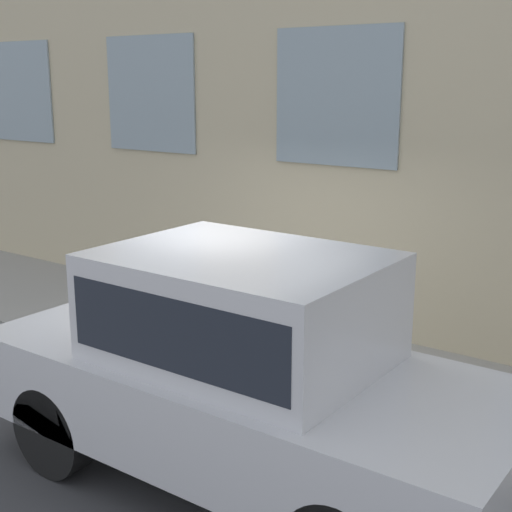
{
  "coord_description": "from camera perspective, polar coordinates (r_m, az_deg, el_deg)",
  "views": [
    {
      "loc": [
        -5.23,
        -4.34,
        3.22
      ],
      "look_at": [
        0.81,
        0.03,
        1.36
      ],
      "focal_mm": 50.0,
      "sensor_mm": 36.0,
      "label": 1
    }
  ],
  "objects": [
    {
      "name": "sidewalk",
      "position": [
        8.38,
        1.78,
        -8.17
      ],
      "size": [
        2.41,
        60.0,
        0.12
      ],
      "color": "gray",
      "rests_on": "ground_plane"
    },
    {
      "name": "fire_hydrant",
      "position": [
        7.62,
        0.71,
        -6.67
      ],
      "size": [
        0.28,
        0.4,
        0.81
      ],
      "color": "#2D7260",
      "rests_on": "sidewalk"
    },
    {
      "name": "parked_car_silver_near",
      "position": [
        5.65,
        -1.09,
        -8.59
      ],
      "size": [
        1.81,
        4.41,
        1.94
      ],
      "color": "black",
      "rests_on": "ground_plane"
    },
    {
      "name": "building_facade",
      "position": [
        8.95,
        7.14,
        18.89
      ],
      "size": [
        0.33,
        40.0,
        7.99
      ],
      "color": "#C6B793",
      "rests_on": "ground_plane"
    },
    {
      "name": "ground_plane",
      "position": [
        7.52,
        -3.5,
        -11.39
      ],
      "size": [
        80.0,
        80.0,
        0.0
      ],
      "primitive_type": "plane",
      "color": "#38383A"
    },
    {
      "name": "person",
      "position": [
        8.13,
        -0.66,
        -2.86
      ],
      "size": [
        0.3,
        0.2,
        1.23
      ],
      "rotation": [
        0.0,
        0.0,
        -1.14
      ],
      "color": "#232328",
      "rests_on": "sidewalk"
    }
  ]
}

